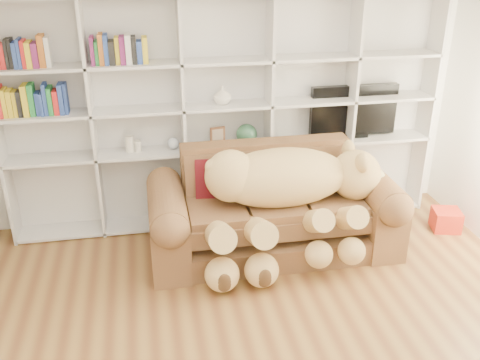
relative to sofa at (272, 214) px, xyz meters
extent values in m
cube|color=white|center=(-0.34, 0.86, 0.97)|extent=(5.00, 0.02, 2.70)
cube|color=silver|center=(-0.34, 0.83, 0.82)|extent=(4.40, 0.03, 2.40)
cube|color=silver|center=(-1.66, 0.67, 0.82)|extent=(0.03, 0.35, 2.40)
cube|color=silver|center=(-0.78, 0.67, 0.82)|extent=(0.03, 0.35, 2.40)
cube|color=silver|center=(0.10, 0.67, 0.82)|extent=(0.03, 0.35, 2.40)
cube|color=silver|center=(0.98, 0.67, 0.82)|extent=(0.03, 0.35, 2.40)
cube|color=silver|center=(1.86, 0.67, 0.82)|extent=(0.03, 0.35, 2.40)
cube|color=silver|center=(-0.34, 0.67, -0.35)|extent=(4.40, 0.35, 0.03)
cube|color=silver|center=(-0.34, 0.67, 0.47)|extent=(4.40, 0.35, 0.03)
cube|color=silver|center=(-0.34, 0.67, 0.92)|extent=(4.40, 0.35, 0.03)
cube|color=silver|center=(-0.34, 0.67, 1.37)|extent=(4.40, 0.35, 0.03)
cube|color=brown|center=(0.00, -0.04, -0.26)|extent=(2.28, 0.92, 0.24)
cube|color=brown|center=(0.00, -0.07, 0.10)|extent=(1.69, 0.76, 0.33)
cube|color=brown|center=(0.00, 0.36, 0.33)|extent=(1.69, 0.22, 0.60)
cube|color=brown|center=(-1.02, -0.04, -0.08)|extent=(0.35, 1.03, 0.60)
cube|color=brown|center=(1.02, -0.04, -0.08)|extent=(0.35, 1.03, 0.60)
cylinder|color=brown|center=(-1.02, -0.04, 0.22)|extent=(0.35, 0.98, 0.35)
cylinder|color=brown|center=(1.02, -0.04, 0.22)|extent=(0.35, 0.98, 0.35)
ellipsoid|color=#E1B070|center=(0.06, -0.10, 0.43)|extent=(1.28, 0.62, 0.55)
sphere|color=#E1B070|center=(-0.43, -0.10, 0.48)|extent=(0.48, 0.48, 0.48)
sphere|color=#E1B070|center=(0.78, -0.10, 0.40)|extent=(0.48, 0.48, 0.48)
sphere|color=beige|center=(0.97, -0.10, 0.33)|extent=(0.24, 0.24, 0.24)
sphere|color=#452E19|center=(1.06, -0.10, 0.32)|extent=(0.08, 0.08, 0.08)
ellipsoid|color=#E1B070|center=(0.76, -0.27, 0.59)|extent=(0.11, 0.19, 0.19)
ellipsoid|color=#E1B070|center=(0.76, 0.07, 0.59)|extent=(0.11, 0.19, 0.19)
sphere|color=#E1B070|center=(-0.58, -0.10, 0.58)|extent=(0.16, 0.16, 0.16)
cylinder|color=#E1B070|center=(0.28, -0.45, 0.13)|extent=(0.21, 0.59, 0.43)
cylinder|color=#E1B070|center=(0.59, -0.45, 0.13)|extent=(0.21, 0.59, 0.43)
cylinder|color=#E1B070|center=(-0.60, -0.45, 0.09)|extent=(0.24, 0.68, 0.50)
cylinder|color=#E1B070|center=(-0.25, -0.45, 0.09)|extent=(0.24, 0.68, 0.50)
sphere|color=#E1B070|center=(0.28, -0.64, -0.11)|extent=(0.25, 0.25, 0.25)
sphere|color=#E1B070|center=(0.59, -0.64, -0.11)|extent=(0.25, 0.25, 0.25)
sphere|color=#E1B070|center=(-0.60, -0.64, -0.20)|extent=(0.31, 0.31, 0.31)
sphere|color=#E1B070|center=(-0.25, -0.64, -0.20)|extent=(0.31, 0.31, 0.31)
cube|color=#58100F|center=(-0.52, 0.17, 0.34)|extent=(0.44, 0.27, 0.43)
cube|color=red|center=(1.91, 0.01, -0.27)|extent=(0.33, 0.32, 0.22)
cube|color=black|center=(1.05, 0.72, 0.78)|extent=(0.95, 0.08, 0.54)
cube|color=black|center=(1.05, 0.72, 0.51)|extent=(0.32, 0.18, 0.04)
cube|color=brown|center=(-0.43, 0.67, 0.60)|extent=(0.16, 0.05, 0.20)
sphere|color=#2E5A3F|center=(-0.13, 0.67, 0.60)|extent=(0.22, 0.22, 0.22)
cylinder|color=beige|center=(-1.33, 0.67, 0.57)|extent=(0.11, 0.11, 0.17)
cylinder|color=beige|center=(-1.25, 0.67, 0.54)|extent=(0.07, 0.07, 0.11)
sphere|color=silver|center=(-0.89, 0.67, 0.55)|extent=(0.12, 0.12, 0.12)
imported|color=silver|center=(-0.38, 0.67, 1.03)|extent=(0.23, 0.23, 0.19)
camera|label=1|loc=(-1.16, -4.48, 2.48)|focal=40.00mm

